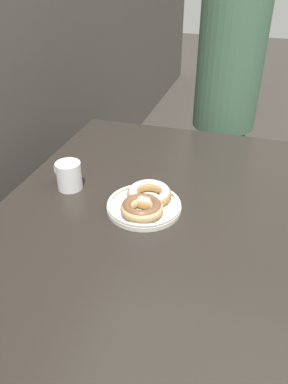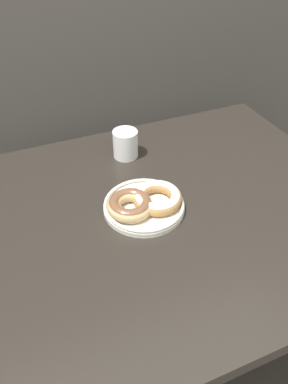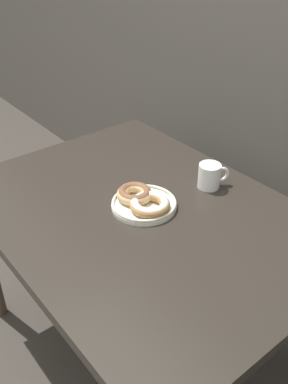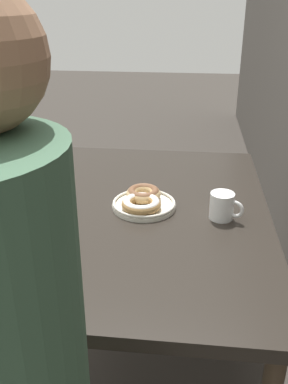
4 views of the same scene
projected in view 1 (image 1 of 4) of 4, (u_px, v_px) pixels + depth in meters
The scene contains 5 objects.
ground_plane at pixel (246, 379), 1.40m from camera, with size 14.00×14.00×0.00m, color #38332D.
dining_table at pixel (151, 226), 1.14m from camera, with size 1.22×0.90×0.70m.
donut_plate at pixel (145, 202), 1.09m from camera, with size 0.24×0.22×0.05m.
coffee_mug at pixel (68, 175), 1.18m from camera, with size 0.08×0.11×0.09m.
person_figure at pixel (226, 108), 1.77m from camera, with size 0.36×0.29×1.41m.
Camera 1 is at (-0.88, 0.14, 1.34)m, focal length 35.00 mm.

